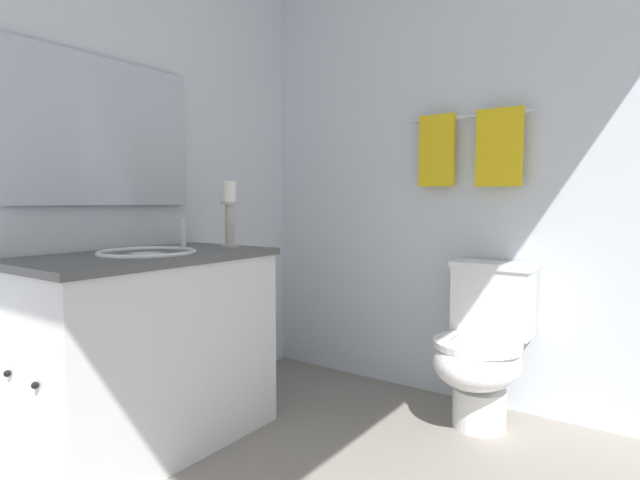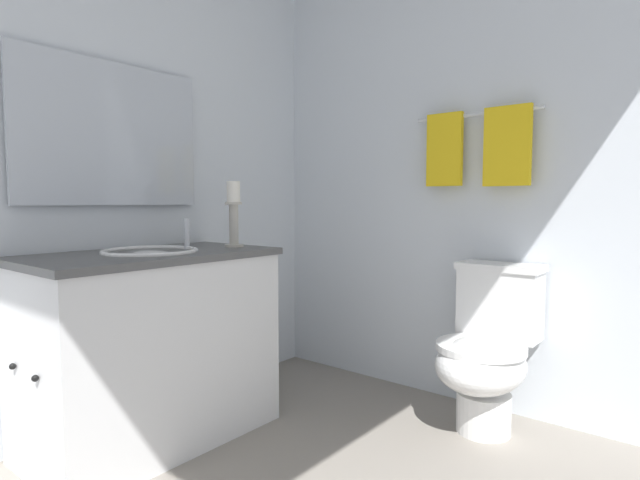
{
  "view_description": "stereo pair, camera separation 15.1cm",
  "coord_description": "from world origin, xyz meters",
  "px_view_note": "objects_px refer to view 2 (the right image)",
  "views": [
    {
      "loc": [
        0.86,
        -1.16,
        1.04
      ],
      "look_at": [
        -0.39,
        0.61,
        0.87
      ],
      "focal_mm": 28.18,
      "sensor_mm": 36.0,
      "label": 1
    },
    {
      "loc": [
        0.98,
        -1.07,
        1.04
      ],
      "look_at": [
        -0.39,
        0.61,
        0.87
      ],
      "focal_mm": 28.18,
      "sensor_mm": 36.0,
      "label": 2
    }
  ],
  "objects_px": {
    "vanity_cabinet": "(152,346)",
    "candle_holder_tall": "(234,212)",
    "toilet": "(486,351)",
    "towel_center": "(507,146)",
    "sink_basin": "(150,261)",
    "towel_bar": "(477,114)",
    "mirror": "(113,134)",
    "towel_near_vanity": "(445,150)"
  },
  "relations": [
    {
      "from": "vanity_cabinet",
      "to": "candle_holder_tall",
      "type": "height_order",
      "value": "candle_holder_tall"
    },
    {
      "from": "vanity_cabinet",
      "to": "towel_bar",
      "type": "relative_size",
      "value": 1.65
    },
    {
      "from": "towel_near_vanity",
      "to": "towel_center",
      "type": "height_order",
      "value": "same"
    },
    {
      "from": "vanity_cabinet",
      "to": "candle_holder_tall",
      "type": "distance_m",
      "value": 0.71
    },
    {
      "from": "towel_bar",
      "to": "mirror",
      "type": "bearing_deg",
      "value": -134.84
    },
    {
      "from": "candle_holder_tall",
      "to": "toilet",
      "type": "bearing_deg",
      "value": 30.5
    },
    {
      "from": "vanity_cabinet",
      "to": "towel_center",
      "type": "distance_m",
      "value": 1.85
    },
    {
      "from": "sink_basin",
      "to": "toilet",
      "type": "height_order",
      "value": "sink_basin"
    },
    {
      "from": "vanity_cabinet",
      "to": "towel_center",
      "type": "height_order",
      "value": "towel_center"
    },
    {
      "from": "vanity_cabinet",
      "to": "toilet",
      "type": "xyz_separation_m",
      "value": [
        1.09,
        1.0,
        -0.05
      ]
    },
    {
      "from": "towel_bar",
      "to": "towel_center",
      "type": "xyz_separation_m",
      "value": [
        0.16,
        -0.02,
        -0.17
      ]
    },
    {
      "from": "candle_holder_tall",
      "to": "towel_center",
      "type": "distance_m",
      "value": 1.33
    },
    {
      "from": "sink_basin",
      "to": "toilet",
      "type": "xyz_separation_m",
      "value": [
        1.09,
        1.0,
        -0.42
      ]
    },
    {
      "from": "mirror",
      "to": "candle_holder_tall",
      "type": "height_order",
      "value": "mirror"
    },
    {
      "from": "mirror",
      "to": "toilet",
      "type": "bearing_deg",
      "value": 36.01
    },
    {
      "from": "towel_near_vanity",
      "to": "candle_holder_tall",
      "type": "bearing_deg",
      "value": -130.98
    },
    {
      "from": "candle_holder_tall",
      "to": "towel_center",
      "type": "bearing_deg",
      "value": 38.38
    },
    {
      "from": "candle_holder_tall",
      "to": "toilet",
      "type": "relative_size",
      "value": 0.42
    },
    {
      "from": "vanity_cabinet",
      "to": "towel_near_vanity",
      "type": "distance_m",
      "value": 1.68
    },
    {
      "from": "towel_center",
      "to": "candle_holder_tall",
      "type": "bearing_deg",
      "value": -141.62
    },
    {
      "from": "vanity_cabinet",
      "to": "towel_center",
      "type": "relative_size",
      "value": 2.8
    },
    {
      "from": "sink_basin",
      "to": "towel_bar",
      "type": "height_order",
      "value": "towel_bar"
    },
    {
      "from": "vanity_cabinet",
      "to": "towel_near_vanity",
      "type": "height_order",
      "value": "towel_near_vanity"
    },
    {
      "from": "sink_basin",
      "to": "candle_holder_tall",
      "type": "distance_m",
      "value": 0.46
    },
    {
      "from": "sink_basin",
      "to": "mirror",
      "type": "height_order",
      "value": "mirror"
    },
    {
      "from": "toilet",
      "to": "towel_center",
      "type": "distance_m",
      "value": 0.96
    },
    {
      "from": "vanity_cabinet",
      "to": "towel_bar",
      "type": "height_order",
      "value": "towel_bar"
    },
    {
      "from": "vanity_cabinet",
      "to": "towel_near_vanity",
      "type": "relative_size",
      "value": 2.84
    },
    {
      "from": "vanity_cabinet",
      "to": "sink_basin",
      "type": "bearing_deg",
      "value": 90.0
    },
    {
      "from": "towel_center",
      "to": "mirror",
      "type": "bearing_deg",
      "value": -138.76
    },
    {
      "from": "vanity_cabinet",
      "to": "sink_basin",
      "type": "relative_size",
      "value": 2.59
    },
    {
      "from": "sink_basin",
      "to": "towel_near_vanity",
      "type": "bearing_deg",
      "value": 57.15
    },
    {
      "from": "sink_basin",
      "to": "towel_center",
      "type": "height_order",
      "value": "towel_center"
    },
    {
      "from": "towel_bar",
      "to": "towel_center",
      "type": "relative_size",
      "value": 1.69
    },
    {
      "from": "sink_basin",
      "to": "candle_holder_tall",
      "type": "bearing_deg",
      "value": 78.74
    },
    {
      "from": "sink_basin",
      "to": "towel_center",
      "type": "xyz_separation_m",
      "value": [
        1.09,
        1.2,
        0.51
      ]
    },
    {
      "from": "vanity_cabinet",
      "to": "candle_holder_tall",
      "type": "bearing_deg",
      "value": 78.77
    },
    {
      "from": "towel_center",
      "to": "sink_basin",
      "type": "bearing_deg",
      "value": -132.25
    },
    {
      "from": "mirror",
      "to": "towel_near_vanity",
      "type": "relative_size",
      "value": 2.39
    },
    {
      "from": "vanity_cabinet",
      "to": "sink_basin",
      "type": "xyz_separation_m",
      "value": [
        0.0,
        0.0,
        0.37
      ]
    },
    {
      "from": "sink_basin",
      "to": "towel_bar",
      "type": "distance_m",
      "value": 1.68
    },
    {
      "from": "vanity_cabinet",
      "to": "mirror",
      "type": "distance_m",
      "value": 0.97
    }
  ]
}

